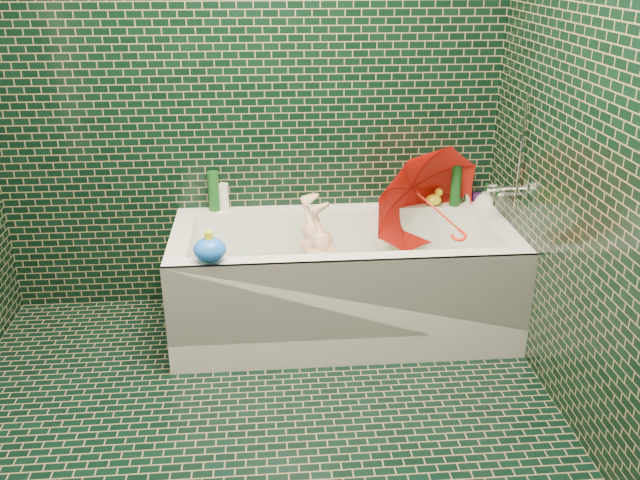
{
  "coord_description": "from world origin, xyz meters",
  "views": [
    {
      "loc": [
        0.07,
        -2.06,
        1.82
      ],
      "look_at": [
        0.32,
        0.82,
        0.58
      ],
      "focal_mm": 38.0,
      "sensor_mm": 36.0,
      "label": 1
    }
  ],
  "objects": [
    {
      "name": "floor",
      "position": [
        0.0,
        0.0,
        0.0
      ],
      "size": [
        2.8,
        2.8,
        0.0
      ],
      "primitive_type": "plane",
      "color": "black",
      "rests_on": "ground"
    },
    {
      "name": "wall_back",
      "position": [
        0.0,
        1.4,
        1.25
      ],
      "size": [
        2.8,
        0.0,
        2.8
      ],
      "primitive_type": "plane",
      "rotation": [
        1.57,
        0.0,
        0.0
      ],
      "color": "black",
      "rests_on": "floor"
    },
    {
      "name": "wall_front",
      "position": [
        0.0,
        -1.4,
        1.25
      ],
      "size": [
        2.8,
        0.0,
        2.8
      ],
      "primitive_type": "plane",
      "rotation": [
        -1.57,
        0.0,
        0.0
      ],
      "color": "black",
      "rests_on": "floor"
    },
    {
      "name": "bathtub",
      "position": [
        0.45,
        1.01,
        0.21
      ],
      "size": [
        1.7,
        0.75,
        0.55
      ],
      "color": "white",
      "rests_on": "floor"
    },
    {
      "name": "bath_mat",
      "position": [
        0.45,
        1.02,
        0.16
      ],
      "size": [
        1.35,
        0.47,
        0.01
      ],
      "primitive_type": "cube",
      "color": "#37D32A",
      "rests_on": "bathtub"
    },
    {
      "name": "water",
      "position": [
        0.45,
        1.02,
        0.3
      ],
      "size": [
        1.48,
        0.53,
        0.0
      ],
      "primitive_type": "cube",
      "color": "silver",
      "rests_on": "bathtub"
    },
    {
      "name": "faucet",
      "position": [
        1.26,
        1.02,
        0.77
      ],
      "size": [
        0.18,
        0.19,
        0.55
      ],
      "color": "silver",
      "rests_on": "wall_right"
    },
    {
      "name": "child",
      "position": [
        0.37,
        1.02,
        0.31
      ],
      "size": [
        0.88,
        0.45,
        0.34
      ],
      "primitive_type": "imported",
      "rotation": [
        -1.39,
        0.0,
        -1.38
      ],
      "color": "#EAB792",
      "rests_on": "bathtub"
    },
    {
      "name": "umbrella",
      "position": [
        0.94,
        1.12,
        0.6
      ],
      "size": [
        0.82,
        0.89,
        0.73
      ],
      "primitive_type": "imported",
      "rotation": [
        0.22,
        -0.16,
        0.37
      ],
      "color": "red",
      "rests_on": "bathtub"
    },
    {
      "name": "soap_bottle_a",
      "position": [
        1.25,
        1.31,
        0.55
      ],
      "size": [
        0.14,
        0.14,
        0.27
      ],
      "primitive_type": "imported",
      "rotation": [
        0.0,
        0.0,
        -0.42
      ],
      "color": "white",
      "rests_on": "bathtub"
    },
    {
      "name": "soap_bottle_b",
      "position": [
        1.25,
        1.37,
        0.55
      ],
      "size": [
        0.09,
        0.09,
        0.2
      ],
      "primitive_type": "imported",
      "rotation": [
        0.0,
        0.0,
        0.04
      ],
      "color": "#531D6E",
      "rests_on": "bathtub"
    },
    {
      "name": "soap_bottle_c",
      "position": [
        1.16,
        1.36,
        0.55
      ],
      "size": [
        0.16,
        0.16,
        0.17
      ],
      "primitive_type": "imported",
      "rotation": [
        0.0,
        0.0,
        0.24
      ],
      "color": "#154B1B",
      "rests_on": "bathtub"
    },
    {
      "name": "bottle_right_tall",
      "position": [
        1.09,
        1.32,
        0.67
      ],
      "size": [
        0.07,
        0.07,
        0.23
      ],
      "primitive_type": "cylinder",
      "rotation": [
        0.0,
        0.0,
        0.38
      ],
      "color": "#154B1B",
      "rests_on": "bathtub"
    },
    {
      "name": "bottle_right_pump",
      "position": [
        1.17,
        1.36,
        0.65
      ],
      "size": [
        0.06,
        0.06,
        0.2
      ],
      "primitive_type": "cylinder",
      "rotation": [
        0.0,
        0.0,
        -0.36
      ],
      "color": "silver",
      "rests_on": "bathtub"
    },
    {
      "name": "bottle_left_tall",
      "position": [
        -0.2,
        1.36,
        0.66
      ],
      "size": [
        0.06,
        0.06,
        0.21
      ],
      "primitive_type": "cylinder",
      "rotation": [
        0.0,
        0.0,
        0.0
      ],
      "color": "#154B1B",
      "rests_on": "bathtub"
    },
    {
      "name": "bottle_left_short",
      "position": [
        -0.15,
        1.35,
        0.62
      ],
      "size": [
        0.06,
        0.06,
        0.15
      ],
      "primitive_type": "cylinder",
      "rotation": [
        0.0,
        0.0,
        0.28
      ],
      "color": "white",
      "rests_on": "bathtub"
    },
    {
      "name": "rubber_duck",
      "position": [
        0.98,
        1.32,
        0.59
      ],
      "size": [
        0.12,
        0.1,
        0.09
      ],
      "rotation": [
        0.0,
        0.0,
        0.41
      ],
      "color": "yellow",
      "rests_on": "bathtub"
    },
    {
      "name": "bath_toy",
      "position": [
        -0.18,
        0.69,
        0.61
      ],
      "size": [
        0.15,
        0.12,
        0.14
      ],
      "rotation": [
        0.0,
        0.0,
        -0.01
      ],
      "color": "#1B68F9",
      "rests_on": "bathtub"
    }
  ]
}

